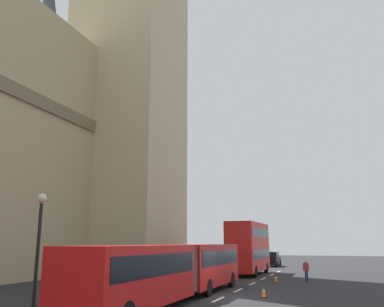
{
  "coord_description": "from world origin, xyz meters",
  "views": [
    {
      "loc": [
        -22.91,
        -6.51,
        3.02
      ],
      "look_at": [
        0.91,
        2.17,
        8.67
      ],
      "focal_mm": 37.48,
      "sensor_mm": 36.0,
      "label": 1
    }
  ],
  "objects_px": {
    "traffic_cone_west": "(264,292)",
    "traffic_cone_middle": "(276,279)",
    "street_lamp": "(38,242)",
    "double_decker_bus": "(249,246)",
    "pedestrian_near_cones": "(306,270)",
    "articulated_bus": "(175,267)",
    "sedan_lead": "(272,259)"
  },
  "relations": [
    {
      "from": "traffic_cone_west",
      "to": "traffic_cone_middle",
      "type": "bearing_deg",
      "value": 4.26
    },
    {
      "from": "street_lamp",
      "to": "traffic_cone_west",
      "type": "bearing_deg",
      "value": -45.75
    },
    {
      "from": "double_decker_bus",
      "to": "pedestrian_near_cones",
      "type": "relative_size",
      "value": 5.39
    },
    {
      "from": "traffic_cone_middle",
      "to": "pedestrian_near_cones",
      "type": "relative_size",
      "value": 0.34
    },
    {
      "from": "double_decker_bus",
      "to": "traffic_cone_west",
      "type": "relative_size",
      "value": 15.72
    },
    {
      "from": "traffic_cone_west",
      "to": "pedestrian_near_cones",
      "type": "height_order",
      "value": "pedestrian_near_cones"
    },
    {
      "from": "articulated_bus",
      "to": "street_lamp",
      "type": "height_order",
      "value": "street_lamp"
    },
    {
      "from": "street_lamp",
      "to": "pedestrian_near_cones",
      "type": "relative_size",
      "value": 3.12
    },
    {
      "from": "double_decker_bus",
      "to": "traffic_cone_west",
      "type": "height_order",
      "value": "double_decker_bus"
    },
    {
      "from": "traffic_cone_west",
      "to": "traffic_cone_middle",
      "type": "xyz_separation_m",
      "value": [
        9.17,
        0.68,
        0.0
      ]
    },
    {
      "from": "sedan_lead",
      "to": "street_lamp",
      "type": "distance_m",
      "value": 39.27
    },
    {
      "from": "double_decker_bus",
      "to": "street_lamp",
      "type": "distance_m",
      "value": 24.68
    },
    {
      "from": "traffic_cone_middle",
      "to": "street_lamp",
      "type": "bearing_deg",
      "value": 155.57
    },
    {
      "from": "articulated_bus",
      "to": "street_lamp",
      "type": "relative_size",
      "value": 3.44
    },
    {
      "from": "double_decker_bus",
      "to": "pedestrian_near_cones",
      "type": "xyz_separation_m",
      "value": [
        -5.86,
        -5.77,
        -1.8
      ]
    },
    {
      "from": "pedestrian_near_cones",
      "to": "street_lamp",
      "type": "bearing_deg",
      "value": 150.83
    },
    {
      "from": "articulated_bus",
      "to": "street_lamp",
      "type": "bearing_deg",
      "value": 140.81
    },
    {
      "from": "traffic_cone_middle",
      "to": "traffic_cone_west",
      "type": "bearing_deg",
      "value": -175.74
    },
    {
      "from": "street_lamp",
      "to": "sedan_lead",
      "type": "bearing_deg",
      "value": -6.39
    },
    {
      "from": "traffic_cone_middle",
      "to": "articulated_bus",
      "type": "bearing_deg",
      "value": 163.87
    },
    {
      "from": "traffic_cone_west",
      "to": "street_lamp",
      "type": "xyz_separation_m",
      "value": [
        -8.46,
        8.69,
        2.77
      ]
    },
    {
      "from": "articulated_bus",
      "to": "pedestrian_near_cones",
      "type": "xyz_separation_m",
      "value": [
        12.88,
        -5.77,
        -0.83
      ]
    },
    {
      "from": "traffic_cone_middle",
      "to": "street_lamp",
      "type": "height_order",
      "value": "street_lamp"
    },
    {
      "from": "sedan_lead",
      "to": "pedestrian_near_cones",
      "type": "relative_size",
      "value": 2.6
    },
    {
      "from": "traffic_cone_middle",
      "to": "street_lamp",
      "type": "relative_size",
      "value": 0.11
    },
    {
      "from": "sedan_lead",
      "to": "traffic_cone_west",
      "type": "distance_m",
      "value": 30.82
    },
    {
      "from": "articulated_bus",
      "to": "street_lamp",
      "type": "distance_m",
      "value": 7.25
    },
    {
      "from": "articulated_bus",
      "to": "traffic_cone_middle",
      "type": "bearing_deg",
      "value": -16.13
    },
    {
      "from": "street_lamp",
      "to": "pedestrian_near_cones",
      "type": "distance_m",
      "value": 21.18
    },
    {
      "from": "street_lamp",
      "to": "traffic_cone_middle",
      "type": "bearing_deg",
      "value": -24.43
    },
    {
      "from": "articulated_bus",
      "to": "street_lamp",
      "type": "xyz_separation_m",
      "value": [
        -5.53,
        4.51,
        1.31
      ]
    },
    {
      "from": "traffic_cone_west",
      "to": "sedan_lead",
      "type": "bearing_deg",
      "value": 8.08
    }
  ]
}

